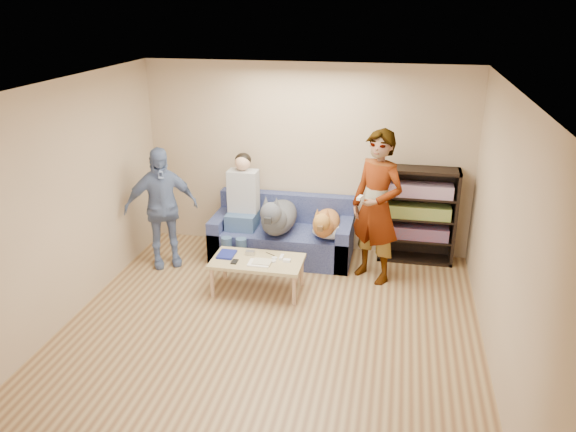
% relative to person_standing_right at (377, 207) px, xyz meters
% --- Properties ---
extents(ground, '(5.00, 5.00, 0.00)m').
position_rel_person_standing_right_xyz_m(ground, '(-1.02, -1.66, -0.97)').
color(ground, brown).
rests_on(ground, ground).
extents(ceiling, '(5.00, 5.00, 0.00)m').
position_rel_person_standing_right_xyz_m(ceiling, '(-1.02, -1.66, 1.63)').
color(ceiling, white).
rests_on(ceiling, ground).
extents(wall_back, '(4.50, 0.00, 4.50)m').
position_rel_person_standing_right_xyz_m(wall_back, '(-1.02, 0.84, 0.33)').
color(wall_back, tan).
rests_on(wall_back, ground).
extents(wall_front, '(4.50, 0.00, 4.50)m').
position_rel_person_standing_right_xyz_m(wall_front, '(-1.02, -4.16, 0.33)').
color(wall_front, tan).
rests_on(wall_front, ground).
extents(wall_left, '(0.00, 5.00, 5.00)m').
position_rel_person_standing_right_xyz_m(wall_left, '(-3.27, -1.66, 0.33)').
color(wall_left, tan).
rests_on(wall_left, ground).
extents(wall_right, '(0.00, 5.00, 5.00)m').
position_rel_person_standing_right_xyz_m(wall_right, '(1.23, -1.66, 0.33)').
color(wall_right, tan).
rests_on(wall_right, ground).
extents(blanket, '(0.47, 0.40, 0.16)m').
position_rel_person_standing_right_xyz_m(blanket, '(-0.59, 0.21, -0.46)').
color(blanket, silver).
rests_on(blanket, sofa).
extents(person_standing_right, '(0.84, 0.78, 1.93)m').
position_rel_person_standing_right_xyz_m(person_standing_right, '(0.00, 0.00, 0.00)').
color(person_standing_right, gray).
rests_on(person_standing_right, ground).
extents(person_standing_left, '(1.02, 0.83, 1.62)m').
position_rel_person_standing_right_xyz_m(person_standing_left, '(-2.78, -0.14, -0.16)').
color(person_standing_left, '#6B7EAB').
rests_on(person_standing_left, ground).
extents(held_controller, '(0.07, 0.14, 0.03)m').
position_rel_person_standing_right_xyz_m(held_controller, '(-0.20, -0.20, 0.18)').
color(held_controller, white).
rests_on(held_controller, person_standing_right).
extents(notebook_blue, '(0.20, 0.26, 0.03)m').
position_rel_person_standing_right_xyz_m(notebook_blue, '(-1.77, -0.58, -0.53)').
color(notebook_blue, navy).
rests_on(notebook_blue, coffee_table).
extents(papers, '(0.26, 0.20, 0.02)m').
position_rel_person_standing_right_xyz_m(papers, '(-1.32, -0.73, -0.54)').
color(papers, white).
rests_on(papers, coffee_table).
extents(magazine, '(0.22, 0.17, 0.01)m').
position_rel_person_standing_right_xyz_m(magazine, '(-1.29, -0.71, -0.52)').
color(magazine, beige).
rests_on(magazine, coffee_table).
extents(camera_silver, '(0.11, 0.06, 0.05)m').
position_rel_person_standing_right_xyz_m(camera_silver, '(-1.49, -0.51, -0.52)').
color(camera_silver, '#AFAFB3').
rests_on(camera_silver, coffee_table).
extents(controller_a, '(0.04, 0.13, 0.03)m').
position_rel_person_standing_right_xyz_m(controller_a, '(-1.09, -0.53, -0.53)').
color(controller_a, white).
rests_on(controller_a, coffee_table).
extents(controller_b, '(0.09, 0.06, 0.03)m').
position_rel_person_standing_right_xyz_m(controller_b, '(-1.01, -0.61, -0.53)').
color(controller_b, white).
rests_on(controller_b, coffee_table).
extents(headphone_cup_a, '(0.07, 0.07, 0.02)m').
position_rel_person_standing_right_xyz_m(headphone_cup_a, '(-1.17, -0.65, -0.54)').
color(headphone_cup_a, white).
rests_on(headphone_cup_a, coffee_table).
extents(headphone_cup_b, '(0.07, 0.07, 0.02)m').
position_rel_person_standing_right_xyz_m(headphone_cup_b, '(-1.17, -0.57, -0.54)').
color(headphone_cup_b, silver).
rests_on(headphone_cup_b, coffee_table).
extents(pen_orange, '(0.13, 0.06, 0.01)m').
position_rel_person_standing_right_xyz_m(pen_orange, '(-1.39, -0.79, -0.54)').
color(pen_orange, '#C2691B').
rests_on(pen_orange, coffee_table).
extents(pen_black, '(0.13, 0.08, 0.01)m').
position_rel_person_standing_right_xyz_m(pen_black, '(-1.25, -0.45, -0.54)').
color(pen_black, black).
rests_on(pen_black, coffee_table).
extents(wallet, '(0.07, 0.12, 0.02)m').
position_rel_person_standing_right_xyz_m(wallet, '(-1.62, -0.75, -0.54)').
color(wallet, black).
rests_on(wallet, coffee_table).
extents(sofa, '(1.90, 0.85, 0.82)m').
position_rel_person_standing_right_xyz_m(sofa, '(-1.27, 0.43, -0.69)').
color(sofa, '#515B93').
rests_on(sofa, ground).
extents(person_seated, '(0.40, 0.73, 1.47)m').
position_rel_person_standing_right_xyz_m(person_seated, '(-1.81, 0.30, -0.19)').
color(person_seated, '#3E5B89').
rests_on(person_seated, sofa).
extents(dog_gray, '(0.45, 1.27, 0.65)m').
position_rel_person_standing_right_xyz_m(dog_gray, '(-1.30, 0.21, -0.31)').
color(dog_gray, '#50525A').
rests_on(dog_gray, sofa).
extents(dog_tan, '(0.36, 1.14, 0.52)m').
position_rel_person_standing_right_xyz_m(dog_tan, '(-0.66, 0.23, -0.36)').
color(dog_tan, '#B67337').
rests_on(dog_tan, sofa).
extents(coffee_table, '(1.10, 0.60, 0.42)m').
position_rel_person_standing_right_xyz_m(coffee_table, '(-1.37, -0.63, -0.59)').
color(coffee_table, tan).
rests_on(coffee_table, ground).
extents(bookshelf, '(1.00, 0.34, 1.30)m').
position_rel_person_standing_right_xyz_m(bookshelf, '(0.53, 0.67, -0.29)').
color(bookshelf, black).
rests_on(bookshelf, ground).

